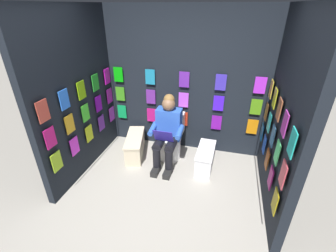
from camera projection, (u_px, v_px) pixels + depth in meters
name	position (u px, v px, depth m)	size (l,w,h in m)	color
ground_plane	(150.00, 226.00, 2.83)	(30.00, 30.00, 0.00)	#9E998E
display_wall_back	(185.00, 84.00, 3.93)	(2.83, 0.14, 2.44)	black
display_wall_left	(285.00, 117.00, 2.75)	(0.14, 1.90, 2.44)	black
display_wall_right	(78.00, 96.00, 3.40)	(0.14, 1.90, 2.44)	black
toilet	(171.00, 139.00, 4.02)	(0.41, 0.55, 0.77)	white
person_reading	(167.00, 132.00, 3.70)	(0.53, 0.68, 1.19)	blue
comic_longbox_near	(205.00, 158.00, 3.76)	(0.28, 0.65, 0.37)	silver
comic_longbox_far	(135.00, 145.00, 4.11)	(0.47, 0.83, 0.37)	beige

